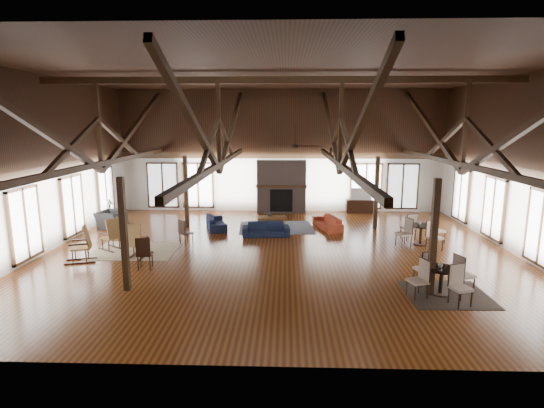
{
  "coord_description": "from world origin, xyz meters",
  "views": [
    {
      "loc": [
        0.23,
        -14.08,
        4.41
      ],
      "look_at": [
        -0.28,
        1.0,
        1.51
      ],
      "focal_mm": 28.0,
      "sensor_mm": 36.0,
      "label": 1
    }
  ],
  "objects_px": {
    "sofa_orange": "(328,223)",
    "coffee_table": "(272,218)",
    "sofa_navy_front": "(266,229)",
    "sofa_navy_left": "(216,222)",
    "tv_console": "(359,206)",
    "cafe_table_far": "(421,231)",
    "armchair": "(111,219)",
    "cafe_table_near": "(441,276)"
  },
  "relations": [
    {
      "from": "sofa_orange",
      "to": "coffee_table",
      "type": "distance_m",
      "value": 2.37
    },
    {
      "from": "sofa_navy_front",
      "to": "sofa_navy_left",
      "type": "distance_m",
      "value": 2.42
    },
    {
      "from": "sofa_orange",
      "to": "tv_console",
      "type": "distance_m",
      "value": 3.91
    },
    {
      "from": "tv_console",
      "to": "sofa_orange",
      "type": "bearing_deg",
      "value": -119.06
    },
    {
      "from": "sofa_navy_front",
      "to": "tv_console",
      "type": "height_order",
      "value": "tv_console"
    },
    {
      "from": "coffee_table",
      "to": "sofa_navy_front",
      "type": "bearing_deg",
      "value": -105.64
    },
    {
      "from": "cafe_table_far",
      "to": "coffee_table",
      "type": "bearing_deg",
      "value": 156.77
    },
    {
      "from": "coffee_table",
      "to": "cafe_table_far",
      "type": "bearing_deg",
      "value": -31.15
    },
    {
      "from": "coffee_table",
      "to": "tv_console",
      "type": "xyz_separation_m",
      "value": [
        4.25,
        3.26,
        -0.09
      ]
    },
    {
      "from": "tv_console",
      "to": "sofa_navy_left",
      "type": "bearing_deg",
      "value": -152.01
    },
    {
      "from": "sofa_navy_left",
      "to": "coffee_table",
      "type": "bearing_deg",
      "value": -99.52
    },
    {
      "from": "coffee_table",
      "to": "armchair",
      "type": "relative_size",
      "value": 1.17
    },
    {
      "from": "armchair",
      "to": "cafe_table_far",
      "type": "bearing_deg",
      "value": -89.54
    },
    {
      "from": "sofa_navy_left",
      "to": "coffee_table",
      "type": "distance_m",
      "value": 2.35
    },
    {
      "from": "armchair",
      "to": "cafe_table_near",
      "type": "distance_m",
      "value": 13.31
    },
    {
      "from": "sofa_orange",
      "to": "armchair",
      "type": "bearing_deg",
      "value": -106.05
    },
    {
      "from": "sofa_navy_left",
      "to": "armchair",
      "type": "height_order",
      "value": "armchair"
    },
    {
      "from": "tv_console",
      "to": "coffee_table",
      "type": "bearing_deg",
      "value": -142.58
    },
    {
      "from": "sofa_navy_left",
      "to": "cafe_table_near",
      "type": "distance_m",
      "value": 9.71
    },
    {
      "from": "sofa_navy_front",
      "to": "cafe_table_far",
      "type": "bearing_deg",
      "value": -14.97
    },
    {
      "from": "sofa_navy_front",
      "to": "coffee_table",
      "type": "relative_size",
      "value": 1.42
    },
    {
      "from": "cafe_table_near",
      "to": "tv_console",
      "type": "relative_size",
      "value": 1.49
    },
    {
      "from": "sofa_navy_left",
      "to": "coffee_table",
      "type": "xyz_separation_m",
      "value": [
        2.34,
        0.25,
        0.15
      ]
    },
    {
      "from": "coffee_table",
      "to": "armchair",
      "type": "bearing_deg",
      "value": 174.11
    },
    {
      "from": "sofa_navy_front",
      "to": "tv_console",
      "type": "relative_size",
      "value": 1.43
    },
    {
      "from": "coffee_table",
      "to": "armchair",
      "type": "height_order",
      "value": "armchair"
    },
    {
      "from": "sofa_navy_front",
      "to": "sofa_navy_left",
      "type": "bearing_deg",
      "value": 147.86
    },
    {
      "from": "sofa_navy_left",
      "to": "sofa_orange",
      "type": "height_order",
      "value": "sofa_navy_left"
    },
    {
      "from": "coffee_table",
      "to": "tv_console",
      "type": "bearing_deg",
      "value": 29.5
    },
    {
      "from": "armchair",
      "to": "sofa_navy_front",
      "type": "bearing_deg",
      "value": -89.27
    },
    {
      "from": "sofa_navy_left",
      "to": "coffee_table",
      "type": "relative_size",
      "value": 1.39
    },
    {
      "from": "sofa_navy_front",
      "to": "cafe_table_far",
      "type": "height_order",
      "value": "cafe_table_far"
    },
    {
      "from": "sofa_navy_left",
      "to": "coffee_table",
      "type": "height_order",
      "value": "sofa_navy_left"
    },
    {
      "from": "sofa_navy_left",
      "to": "sofa_navy_front",
      "type": "bearing_deg",
      "value": -132.85
    },
    {
      "from": "cafe_table_near",
      "to": "coffee_table",
      "type": "bearing_deg",
      "value": 123.57
    },
    {
      "from": "sofa_orange",
      "to": "armchair",
      "type": "relative_size",
      "value": 1.62
    },
    {
      "from": "cafe_table_near",
      "to": "tv_console",
      "type": "distance_m",
      "value": 10.26
    },
    {
      "from": "armchair",
      "to": "tv_console",
      "type": "distance_m",
      "value": 11.62
    },
    {
      "from": "sofa_navy_front",
      "to": "sofa_orange",
      "type": "distance_m",
      "value": 2.81
    },
    {
      "from": "coffee_table",
      "to": "tv_console",
      "type": "distance_m",
      "value": 5.36
    },
    {
      "from": "sofa_navy_left",
      "to": "tv_console",
      "type": "height_order",
      "value": "tv_console"
    },
    {
      "from": "cafe_table_far",
      "to": "sofa_navy_left",
      "type": "bearing_deg",
      "value": 164.86
    }
  ]
}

